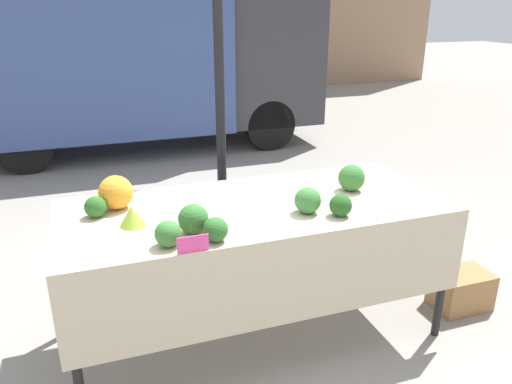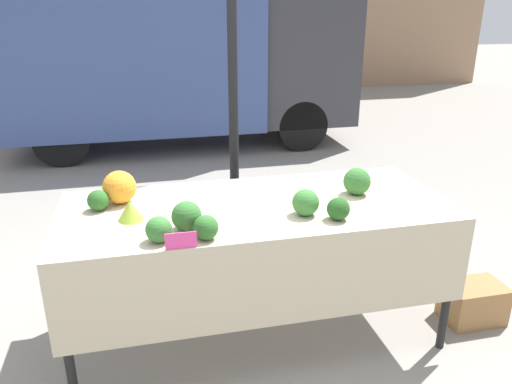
{
  "view_description": "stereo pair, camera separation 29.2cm",
  "coord_description": "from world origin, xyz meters",
  "px_view_note": "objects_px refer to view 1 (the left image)",
  "views": [
    {
      "loc": [
        -0.9,
        -2.58,
        2.02
      ],
      "look_at": [
        0.0,
        0.0,
        0.97
      ],
      "focal_mm": 35.0,
      "sensor_mm": 36.0,
      "label": 1
    },
    {
      "loc": [
        -0.62,
        -2.66,
        2.02
      ],
      "look_at": [
        0.0,
        0.0,
        0.97
      ],
      "focal_mm": 35.0,
      "sensor_mm": 36.0,
      "label": 2
    }
  ],
  "objects_px": {
    "orange_cauliflower": "(116,192)",
    "produce_crate": "(461,290)",
    "parked_truck": "(130,46)",
    "price_sign": "(193,244)"
  },
  "relations": [
    {
      "from": "orange_cauliflower",
      "to": "price_sign",
      "type": "height_order",
      "value": "orange_cauliflower"
    },
    {
      "from": "parked_truck",
      "to": "price_sign",
      "type": "distance_m",
      "value": 5.25
    },
    {
      "from": "orange_cauliflower",
      "to": "produce_crate",
      "type": "bearing_deg",
      "value": -10.73
    },
    {
      "from": "parked_truck",
      "to": "orange_cauliflower",
      "type": "xyz_separation_m",
      "value": [
        -0.59,
        -4.54,
        -0.45
      ]
    },
    {
      "from": "orange_cauliflower",
      "to": "produce_crate",
      "type": "distance_m",
      "value": 2.42
    },
    {
      "from": "parked_truck",
      "to": "price_sign",
      "type": "relative_size",
      "value": 31.54
    },
    {
      "from": "parked_truck",
      "to": "price_sign",
      "type": "height_order",
      "value": "parked_truck"
    },
    {
      "from": "orange_cauliflower",
      "to": "price_sign",
      "type": "bearing_deg",
      "value": -66.2
    },
    {
      "from": "orange_cauliflower",
      "to": "produce_crate",
      "type": "relative_size",
      "value": 0.52
    },
    {
      "from": "produce_crate",
      "to": "price_sign",
      "type": "bearing_deg",
      "value": -172.44
    }
  ]
}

